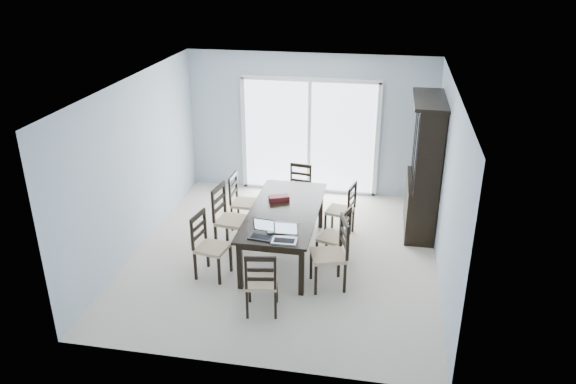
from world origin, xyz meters
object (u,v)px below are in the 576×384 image
chair_end_near (261,277)px  laptop_dark (261,234)px  dining_table (284,215)px  game_box (279,198)px  laptop_silver (284,237)px  china_hutch (424,168)px  chair_left_near (206,239)px  chair_left_mid (226,211)px  chair_right_mid (339,231)px  chair_end_far (299,185)px  hot_tub (291,148)px  chair_right_near (336,246)px  chair_left_far (240,195)px  chair_right_far (346,204)px  cell_phone (274,242)px

chair_end_near → laptop_dark: size_ratio=3.01×
dining_table → game_box: size_ratio=7.29×
laptop_silver → china_hutch: bearing=48.5°
chair_left_near → laptop_silver: chair_left_near is taller
chair_left_mid → chair_right_mid: bearing=92.2°
chair_end_far → chair_left_near: bearing=74.8°
chair_right_mid → game_box: 1.09m
chair_right_mid → laptop_silver: chair_right_mid is taller
dining_table → game_box: bearing=114.1°
chair_left_mid → hot_tub: 3.48m
chair_left_near → chair_right_near: 1.80m
dining_table → china_hutch: 2.41m
chair_end_far → game_box: size_ratio=3.39×
chair_left_near → chair_left_mid: chair_left_mid is taller
game_box → hot_tub: (-0.38, 3.20, -0.31)m
chair_left_near → chair_left_far: 1.54m
chair_right_far → chair_end_far: size_ratio=1.02×
chair_end_far → laptop_dark: bearing=95.1°
laptop_dark → hot_tub: bearing=101.9°
chair_right_far → chair_end_near: bearing=172.5°
chair_right_near → chair_end_far: size_ratio=1.13×
chair_left_far → chair_end_far: chair_left_far is taller
china_hutch → cell_phone: size_ratio=18.28×
chair_left_far → laptop_silver: size_ratio=3.18×
china_hutch → chair_left_near: 3.63m
chair_left_far → chair_right_far: (1.73, -0.01, -0.01)m
china_hutch → chair_right_mid: china_hutch is taller
chair_right_mid → game_box: chair_right_mid is taller
laptop_dark → chair_left_far: bearing=121.1°
dining_table → laptop_dark: (-0.14, -0.88, 0.13)m
dining_table → laptop_silver: (0.18, -0.93, 0.13)m
chair_right_mid → chair_end_far: chair_end_far is taller
chair_end_far → cell_phone: chair_end_far is taller
chair_left_mid → chair_left_far: (0.01, 0.74, -0.06)m
dining_table → laptop_silver: 0.96m
chair_right_mid → cell_phone: chair_right_mid is taller
chair_left_near → chair_end_near: size_ratio=1.04×
dining_table → hot_tub: size_ratio=1.04×
dining_table → chair_right_mid: (0.82, -0.13, -0.13)m
chair_right_mid → laptop_dark: bearing=145.9°
chair_right_near → chair_end_near: 1.18m
laptop_dark → chair_end_far: bearing=94.0°
china_hutch → chair_right_near: (-1.19, -1.94, -0.46)m
game_box → laptop_dark: bearing=-90.1°
chair_right_near → cell_phone: 0.85m
cell_phone → hot_tub: 4.56m
chair_right_near → laptop_silver: chair_right_near is taller
laptop_dark → game_box: laptop_dark is taller
chair_right_far → game_box: size_ratio=3.46×
chair_end_far → laptop_silver: (0.20, -2.40, 0.26)m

